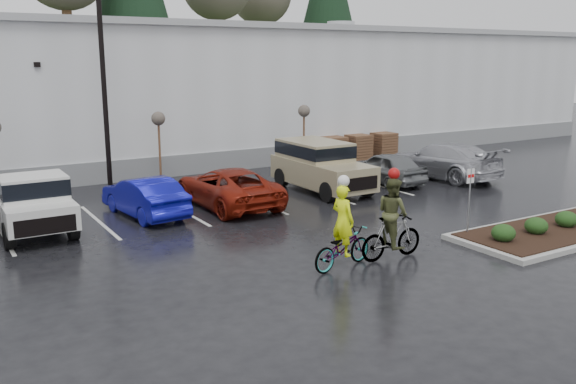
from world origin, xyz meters
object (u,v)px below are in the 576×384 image
pallet_stack_a (333,149)px  cyclist_olive (392,227)px  sapling_mid (158,123)px  car_blue (144,196)px  sapling_east (304,114)px  fire_lane_sign (470,193)px  cyclist_hivis (342,240)px  car_grey (386,168)px  suv_tan (322,167)px  pickup_white (30,201)px  car_red (228,187)px  pallet_stack_c (383,144)px  pallet_stack_b (358,147)px  car_far_silver (442,160)px  lamppost (102,52)px

pallet_stack_a → cyclist_olive: (-8.07, -14.14, 0.25)m
sapling_mid → car_blue: (-2.39, -5.01, -2.03)m
cyclist_olive → sapling_east: bearing=-22.1°
fire_lane_sign → cyclist_hivis: bearing=-177.4°
car_blue → car_grey: size_ratio=1.03×
sapling_mid → car_grey: (8.64, -4.95, -2.03)m
sapling_mid → cyclist_olive: bearing=-81.6°
sapling_east → suv_tan: 5.61m
pickup_white → cyclist_hivis: cyclist_hivis is taller
sapling_mid → car_grey: 10.16m
fire_lane_sign → cyclist_olive: size_ratio=0.86×
car_red → pallet_stack_c: bearing=-155.0°
pickup_white → sapling_east: bearing=19.7°
pallet_stack_b → cyclist_olive: 17.19m
pallet_stack_a → car_far_silver: bearing=-75.3°
sapling_east → cyclist_hivis: (-7.17, -13.03, -1.96)m
pickup_white → lamppost: bearing=47.0°
fire_lane_sign → car_far_silver: 9.81m
pallet_stack_b → car_blue: (-14.09, -6.01, 0.03)m
car_blue → cyclist_hivis: 8.46m
pallet_stack_b → car_grey: (-3.06, -5.95, 0.03)m
lamppost → sapling_east: bearing=5.7°
pallet_stack_c → car_red: 14.20m
pallet_stack_c → cyclist_olive: size_ratio=0.53×
suv_tan → cyclist_hivis: cyclist_hivis is taller
lamppost → sapling_mid: (2.50, 1.00, -2.96)m
car_blue → car_red: size_ratio=0.81×
pallet_stack_c → car_grey: 7.68m
pallet_stack_b → car_far_silver: (-0.03, -6.37, 0.16)m
pallet_stack_a → fire_lane_sign: (-4.70, -13.80, 0.73)m
car_far_silver → lamppost: bearing=-22.7°
car_grey → car_far_silver: 3.06m
car_blue → cyclist_hivis: (2.72, -8.01, 0.07)m
car_blue → cyclist_olive: 9.21m
pickup_white → cyclist_hivis: 10.39m
cyclist_olive → pallet_stack_c: bearing=-38.5°
pallet_stack_a → car_grey: 6.11m
car_red → car_far_silver: bearing=178.2°
lamppost → car_grey: size_ratio=2.24×
pallet_stack_a → fire_lane_sign: bearing=-108.8°
pickup_white → cyclist_hivis: size_ratio=2.07×
pallet_stack_b → cyclist_olive: (-9.77, -14.14, 0.25)m
lamppost → pallet_stack_c: (16.00, 2.00, -5.01)m
sapling_east → cyclist_hivis: size_ratio=1.28×
pickup_white → car_red: bearing=-3.0°
car_blue → car_grey: bearing=173.1°
sapling_mid → suv_tan: (5.28, -4.86, -1.70)m
car_grey → car_far_silver: bearing=172.3°
lamppost → pallet_stack_b: bearing=8.0°
lamppost → pallet_stack_a: bearing=9.1°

